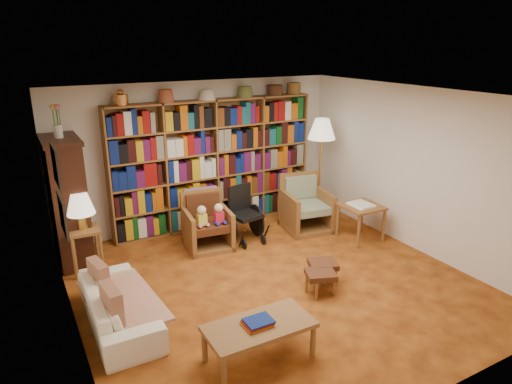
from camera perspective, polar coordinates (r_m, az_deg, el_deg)
floor at (r=6.33m, az=2.25°, el=-11.20°), size 5.00×5.00×0.00m
ceiling at (r=5.53m, az=2.58°, el=11.91°), size 5.00×5.00×0.00m
wall_back at (r=7.97m, az=-7.00°, el=4.68°), size 5.00×0.00×5.00m
wall_front at (r=4.07m, az=21.30°, el=-10.43°), size 5.00×0.00×5.00m
wall_left at (r=5.06m, az=-22.66°, el=-4.85°), size 0.00×5.00×5.00m
wall_right at (r=7.37m, az=19.26°, el=2.64°), size 0.00×5.00×5.00m
bookshelf at (r=7.91m, az=-5.17°, el=4.04°), size 3.60×0.30×2.42m
curio_cabinet at (r=7.06m, az=-22.48°, el=-0.95°), size 0.50×0.95×2.40m
framed_pictures at (r=5.22m, az=-23.34°, el=0.16°), size 0.03×0.52×0.97m
sofa at (r=5.61m, az=-16.78°, el=-13.38°), size 1.67×0.67×0.49m
sofa_throw at (r=5.59m, az=-16.33°, el=-12.78°), size 0.82×1.40×0.04m
cushion_left at (r=5.80m, az=-19.03°, el=-10.19°), size 0.19×0.41×0.40m
cushion_right at (r=5.19m, az=-17.54°, el=-13.58°), size 0.17×0.43×0.42m
side_table_lamp at (r=6.82m, az=-20.63°, el=-5.64°), size 0.45×0.45×0.65m
table_lamp at (r=6.63m, az=-21.13°, el=-1.52°), size 0.38×0.38×0.52m
armchair_leather at (r=7.29m, az=-6.34°, el=-3.97°), size 0.78×0.82×0.88m
armchair_sage at (r=7.96m, az=5.93°, el=-2.02°), size 0.88×0.90×0.94m
wheelchair at (r=7.46m, az=-1.60°, el=-2.94°), size 0.51×0.72×0.90m
floor_lamp at (r=8.10m, az=8.20°, el=7.30°), size 0.49×0.49×1.84m
side_table_papers at (r=7.60m, az=13.03°, el=-2.23°), size 0.63×0.63×0.62m
footstool_a at (r=6.00m, az=8.08°, el=-10.36°), size 0.45×0.42×0.31m
footstool_b at (r=6.26m, az=8.35°, el=-9.09°), size 0.46×0.43×0.31m
coffee_table at (r=4.82m, az=0.42°, el=-16.67°), size 1.11×0.56×0.46m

